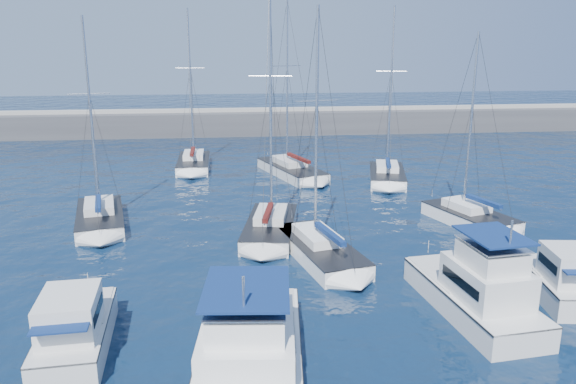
{
  "coord_description": "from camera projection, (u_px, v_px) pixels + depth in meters",
  "views": [
    {
      "loc": [
        -6.18,
        -24.56,
        12.48
      ],
      "look_at": [
        -2.43,
        9.99,
        3.0
      ],
      "focal_mm": 35.0,
      "sensor_mm": 36.0,
      "label": 1
    }
  ],
  "objects": [
    {
      "name": "sailboat_back_a",
      "position": [
        194.0,
        163.0,
        56.11
      ],
      "size": [
        3.11,
        8.15,
        15.69
      ],
      "rotation": [
        0.0,
        0.0,
        0.01
      ],
      "color": "white",
      "rests_on": "ground"
    },
    {
      "name": "motor_yacht_stbd_inner",
      "position": [
        477.0,
        293.0,
        25.99
      ],
      "size": [
        4.09,
        8.72,
        4.69
      ],
      "rotation": [
        0.0,
        0.0,
        0.12
      ],
      "color": "silver",
      "rests_on": "ground"
    },
    {
      "name": "motor_yacht_port_outer",
      "position": [
        75.0,
        331.0,
        22.96
      ],
      "size": [
        3.07,
        6.6,
        3.2
      ],
      "rotation": [
        0.0,
        0.0,
        0.07
      ],
      "color": "silver",
      "rests_on": "ground"
    },
    {
      "name": "sailboat_mid_c",
      "position": [
        320.0,
        249.0,
        33.04
      ],
      "size": [
        4.77,
        8.73,
        14.63
      ],
      "rotation": [
        0.0,
        0.0,
        0.23
      ],
      "color": "white",
      "rests_on": "ground"
    },
    {
      "name": "sailboat_back_c",
      "position": [
        387.0,
        175.0,
        51.05
      ],
      "size": [
        4.8,
        8.31,
        15.65
      ],
      "rotation": [
        0.0,
        0.0,
        -0.24
      ],
      "color": "white",
      "rests_on": "ground"
    },
    {
      "name": "sailboat_mid_e",
      "position": [
        470.0,
        217.0,
        39.1
      ],
      "size": [
        5.12,
        7.53,
        13.33
      ],
      "rotation": [
        0.0,
        0.0,
        0.33
      ],
      "color": "white",
      "rests_on": "ground"
    },
    {
      "name": "motor_yacht_stbd_outer",
      "position": [
        565.0,
        281.0,
        27.65
      ],
      "size": [
        3.52,
        5.9,
        3.2
      ],
      "rotation": [
        0.0,
        0.0,
        -0.14
      ],
      "color": "silver",
      "rests_on": "ground"
    },
    {
      "name": "sailboat_mid_b",
      "position": [
        270.0,
        227.0,
        36.94
      ],
      "size": [
        4.47,
        8.52,
        16.48
      ],
      "rotation": [
        0.0,
        0.0,
        -0.18
      ],
      "color": "silver",
      "rests_on": "ground"
    },
    {
      "name": "motor_yacht_port_inner",
      "position": [
        250.0,
        354.0,
        20.93
      ],
      "size": [
        4.84,
        10.38,
        4.69
      ],
      "rotation": [
        0.0,
        0.0,
        -0.1
      ],
      "color": "white",
      "rests_on": "ground"
    },
    {
      "name": "breakwater",
      "position": [
        273.0,
        125.0,
        77.08
      ],
      "size": [
        160.0,
        6.0,
        4.45
      ],
      "color": "#424244",
      "rests_on": "ground"
    },
    {
      "name": "sailboat_back_b",
      "position": [
        291.0,
        170.0,
        53.18
      ],
      "size": [
        6.09,
        9.96,
        16.27
      ],
      "rotation": [
        0.0,
        0.0,
        0.33
      ],
      "color": "silver",
      "rests_on": "ground"
    },
    {
      "name": "ground",
      "position": [
        359.0,
        303.0,
        27.48
      ],
      "size": [
        220.0,
        220.0,
        0.0
      ],
      "primitive_type": "plane",
      "color": "black",
      "rests_on": "ground"
    },
    {
      "name": "sailboat_mid_a",
      "position": [
        100.0,
        217.0,
        38.96
      ],
      "size": [
        4.62,
        8.51,
        14.33
      ],
      "rotation": [
        0.0,
        0.0,
        0.2
      ],
      "color": "silver",
      "rests_on": "ground"
    }
  ]
}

